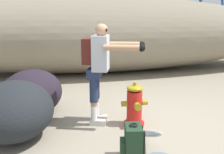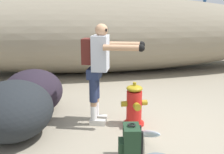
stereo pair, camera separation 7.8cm
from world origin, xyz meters
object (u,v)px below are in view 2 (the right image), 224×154
Objects in this scene: boulder_large at (12,110)px; boulder_mid at (33,92)px; spare_backpack at (131,143)px; fire_hydrant at (134,106)px; utility_worker at (100,62)px.

boulder_mid is (0.18, 0.99, -0.03)m from boulder_large.
fire_hydrant is at bearing -98.10° from spare_backpack.
boulder_mid is at bearing 166.79° from utility_worker.
fire_hydrant is 0.52× the size of boulder_mid.
boulder_mid is (-1.35, 1.88, 0.18)m from spare_backpack.
utility_worker reaches higher than fire_hydrant.
utility_worker reaches higher than boulder_mid.
fire_hydrant is 0.57× the size of boulder_large.
fire_hydrant is 1.86m from boulder_large.
boulder_mid is (-1.67, 0.87, 0.07)m from fire_hydrant.
utility_worker is (-0.53, 0.18, 0.71)m from fire_hydrant.
boulder_large is 1.00m from boulder_mid.
utility_worker reaches higher than boulder_large.
boulder_mid is at bearing 152.46° from fire_hydrant.
spare_backpack is 0.37× the size of boulder_large.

